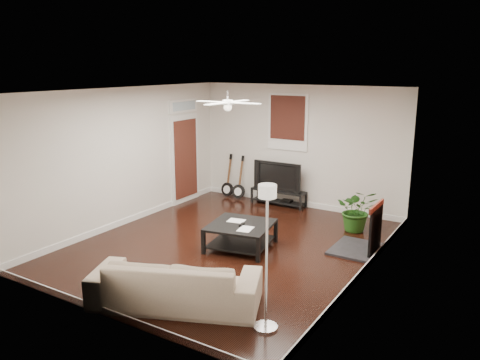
# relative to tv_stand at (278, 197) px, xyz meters

# --- Properties ---
(room) EXTENTS (5.01, 6.01, 2.81)m
(room) POSITION_rel_tv_stand_xyz_m (0.40, -2.78, 1.22)
(room) COLOR black
(room) RESTS_ON ground
(brick_accent) EXTENTS (0.02, 2.20, 2.80)m
(brick_accent) POSITION_rel_tv_stand_xyz_m (2.89, -1.78, 1.22)
(brick_accent) COLOR brown
(brick_accent) RESTS_ON floor
(fireplace) EXTENTS (0.80, 1.10, 0.92)m
(fireplace) POSITION_rel_tv_stand_xyz_m (2.60, -1.78, 0.28)
(fireplace) COLOR black
(fireplace) RESTS_ON floor
(window_back) EXTENTS (1.00, 0.06, 1.30)m
(window_back) POSITION_rel_tv_stand_xyz_m (0.10, 0.19, 1.77)
(window_back) COLOR black
(window_back) RESTS_ON wall_back
(door_left) EXTENTS (0.08, 1.00, 2.50)m
(door_left) POSITION_rel_tv_stand_xyz_m (-2.06, -0.88, 1.07)
(door_left) COLOR white
(door_left) RESTS_ON wall_left
(tv_stand) EXTENTS (1.32, 0.35, 0.37)m
(tv_stand) POSITION_rel_tv_stand_xyz_m (0.00, 0.00, 0.00)
(tv_stand) COLOR black
(tv_stand) RESTS_ON floor
(tv) EXTENTS (1.18, 0.16, 0.68)m
(tv) POSITION_rel_tv_stand_xyz_m (-0.00, 0.02, 0.53)
(tv) COLOR black
(tv) RESTS_ON tv_stand
(coffee_table) EXTENTS (1.25, 1.25, 0.45)m
(coffee_table) POSITION_rel_tv_stand_xyz_m (0.66, -2.77, 0.04)
(coffee_table) COLOR black
(coffee_table) RESTS_ON floor
(sofa) EXTENTS (2.47, 1.71, 0.67)m
(sofa) POSITION_rel_tv_stand_xyz_m (1.00, -5.02, 0.15)
(sofa) COLOR tan
(sofa) RESTS_ON floor
(floor_lamp) EXTENTS (0.40, 0.40, 1.88)m
(floor_lamp) POSITION_rel_tv_stand_xyz_m (2.35, -4.92, 0.75)
(floor_lamp) COLOR white
(floor_lamp) RESTS_ON floor
(potted_plant) EXTENTS (0.98, 0.93, 0.87)m
(potted_plant) POSITION_rel_tv_stand_xyz_m (2.14, -0.79, 0.25)
(potted_plant) COLOR #225518
(potted_plant) RESTS_ON floor
(guitar_left) EXTENTS (0.35, 0.25, 1.08)m
(guitar_left) POSITION_rel_tv_stand_xyz_m (-1.42, -0.03, 0.36)
(guitar_left) COLOR black
(guitar_left) RESTS_ON floor
(guitar_right) EXTENTS (0.35, 0.25, 1.08)m
(guitar_right) POSITION_rel_tv_stand_xyz_m (-1.07, -0.06, 0.36)
(guitar_right) COLOR black
(guitar_right) RESTS_ON floor
(ceiling_fan) EXTENTS (1.24, 1.24, 0.32)m
(ceiling_fan) POSITION_rel_tv_stand_xyz_m (0.40, -2.78, 2.42)
(ceiling_fan) COLOR white
(ceiling_fan) RESTS_ON ceiling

